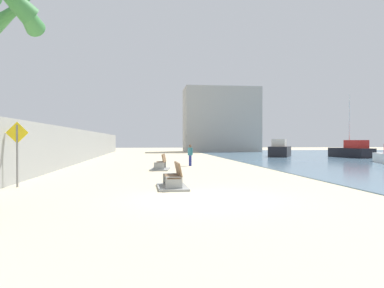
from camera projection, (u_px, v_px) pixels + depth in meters
ground_plane at (168, 163)px, 28.95m from camera, size 120.00×120.00×0.00m
seawall at (74, 146)px, 28.02m from camera, size 0.80×64.00×2.71m
bench_near at (173, 182)px, 13.48m from camera, size 1.15×2.13×0.98m
bench_far at (161, 166)px, 21.90m from camera, size 1.37×2.23×0.98m
person_walking at (190, 154)px, 25.19m from camera, size 0.31×0.47×1.52m
boat_distant at (352, 151)px, 37.16m from camera, size 2.69×5.23×6.67m
boat_far_right at (280, 150)px, 39.03m from camera, size 3.73×4.61×1.93m
pedestrian_sign at (17, 146)px, 13.72m from camera, size 0.85×0.08×2.53m
harbor_building at (221, 120)px, 57.94m from camera, size 12.00×6.00×10.33m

